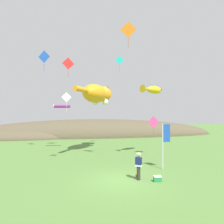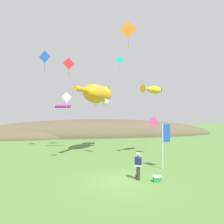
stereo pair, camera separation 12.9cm
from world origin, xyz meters
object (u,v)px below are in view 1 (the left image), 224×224
object	(u,v)px
kite_tube_streamer	(62,106)
kite_diamond_pink	(153,122)
kite_giant_cat	(97,94)
festival_attendant	(139,165)
kite_spool	(137,176)
picnic_cooler	(157,179)
kite_fish_windsock	(152,90)
kite_diamond_teal	(119,60)
kite_diamond_orange	(128,30)
festival_banner_pole	(165,139)
kite_diamond_blue	(44,57)
kite_diamond_white	(66,98)
kite_diamond_red	(68,64)

from	to	relation	value
kite_tube_streamer	kite_diamond_pink	xyz separation A→B (m)	(9.79, -4.72, -1.75)
kite_giant_cat	festival_attendant	bearing A→B (deg)	-79.38
kite_giant_cat	kite_spool	bearing A→B (deg)	-78.75
picnic_cooler	kite_giant_cat	distance (m)	12.96
kite_fish_windsock	kite_diamond_pink	size ratio (longest dim) A/B	1.36
picnic_cooler	kite_diamond_pink	xyz separation A→B (m)	(2.60, 7.72, 3.26)
kite_giant_cat	picnic_cooler	bearing A→B (deg)	-74.32
festival_attendant	kite_tube_streamer	distance (m)	14.06
picnic_cooler	kite_diamond_teal	bearing A→B (deg)	90.44
kite_tube_streamer	kite_diamond_orange	world-z (taller)	kite_diamond_orange
kite_diamond_teal	kite_diamond_orange	world-z (taller)	kite_diamond_orange
picnic_cooler	festival_banner_pole	size ratio (longest dim) A/B	0.15
kite_giant_cat	kite_diamond_pink	size ratio (longest dim) A/B	3.41
festival_attendant	kite_diamond_blue	world-z (taller)	kite_diamond_blue
picnic_cooler	kite_spool	bearing A→B (deg)	138.40
kite_diamond_pink	kite_diamond_orange	world-z (taller)	kite_diamond_orange
kite_diamond_orange	kite_diamond_white	bearing A→B (deg)	163.26
picnic_cooler	kite_fish_windsock	xyz separation A→B (m)	(2.41, 7.53, 6.62)
kite_diamond_teal	kite_diamond_pink	bearing A→B (deg)	-60.62
festival_banner_pole	kite_diamond_pink	xyz separation A→B (m)	(0.95, 5.04, 1.12)
kite_fish_windsock	kite_tube_streamer	world-z (taller)	kite_fish_windsock
festival_attendant	kite_diamond_white	bearing A→B (deg)	133.38
kite_giant_cat	kite_diamond_orange	size ratio (longest dim) A/B	3.21
kite_giant_cat	kite_diamond_orange	xyz separation A→B (m)	(2.14, -6.62, 4.87)
festival_attendant	kite_spool	world-z (taller)	festival_attendant
kite_giant_cat	kite_diamond_teal	size ratio (longest dim) A/B	3.73
kite_spool	kite_fish_windsock	world-z (taller)	kite_fish_windsock
festival_attendant	kite_diamond_pink	bearing A→B (deg)	62.89
festival_attendant	kite_spool	distance (m)	0.97
kite_spool	kite_diamond_blue	size ratio (longest dim) A/B	0.09
kite_diamond_teal	kite_diamond_blue	world-z (taller)	kite_diamond_teal
festival_attendant	kite_fish_windsock	xyz separation A→B (m)	(3.51, 7.04, 5.85)
kite_diamond_orange	kite_diamond_blue	xyz separation A→B (m)	(-8.12, 6.99, -0.70)
kite_giant_cat	kite_diamond_teal	bearing A→B (deg)	29.19
kite_fish_windsock	festival_banner_pole	bearing A→B (deg)	-98.90
kite_diamond_red	kite_tube_streamer	bearing A→B (deg)	143.47
kite_diamond_pink	kite_diamond_teal	xyz separation A→B (m)	(-2.69, 4.79, 7.60)
kite_diamond_white	kite_spool	bearing A→B (deg)	-43.84
kite_spool	kite_diamond_pink	xyz separation A→B (m)	(3.67, 6.76, 3.34)
picnic_cooler	kite_giant_cat	size ratio (longest dim) A/B	0.07
kite_diamond_teal	picnic_cooler	bearing A→B (deg)	-89.56
kite_diamond_pink	kite_giant_cat	bearing A→B (deg)	150.94
festival_attendant	kite_diamond_blue	distance (m)	16.55
kite_diamond_white	kite_diamond_red	size ratio (longest dim) A/B	0.76
kite_fish_windsock	kite_diamond_pink	xyz separation A→B (m)	(0.19, 0.19, -3.36)
kite_diamond_orange	festival_attendant	bearing A→B (deg)	-93.07
kite_giant_cat	kite_tube_streamer	size ratio (longest dim) A/B	3.68
kite_diamond_teal	kite_diamond_white	bearing A→B (deg)	-132.07
kite_spool	picnic_cooler	size ratio (longest dim) A/B	0.42
kite_diamond_orange	festival_banner_pole	bearing A→B (deg)	-31.44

